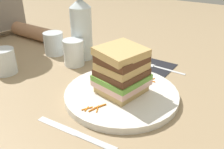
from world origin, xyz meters
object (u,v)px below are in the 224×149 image
object	(u,v)px
main_plate	(121,94)
empty_tumbler_1	(4,61)
empty_tumbler_0	(54,43)
fork	(160,67)
knife	(77,134)
juice_glass	(74,54)
water_bottle	(81,28)
napkin_dark	(153,66)
sandwich	(122,71)

from	to	relation	value
main_plate	empty_tumbler_1	size ratio (longest dim) A/B	3.75
empty_tumbler_0	main_plate	bearing A→B (deg)	-106.14
fork	knife	distance (m)	0.40
fork	empty_tumbler_1	bearing A→B (deg)	129.37
fork	knife	world-z (taller)	fork
juice_glass	knife	bearing A→B (deg)	-135.87
knife	main_plate	bearing A→B (deg)	1.20
main_plate	water_bottle	size ratio (longest dim) A/B	1.18
main_plate	fork	bearing A→B (deg)	-1.75
napkin_dark	knife	size ratio (longest dim) A/B	0.65
knife	empty_tumbler_1	distance (m)	0.39
sandwich	knife	world-z (taller)	sandwich
sandwich	knife	size ratio (longest dim) A/B	0.67
juice_glass	empty_tumbler_0	world-z (taller)	juice_glass
knife	empty_tumbler_0	world-z (taller)	empty_tumbler_0
fork	juice_glass	distance (m)	0.29
napkin_dark	empty_tumbler_1	xyz separation A→B (m)	(-0.31, 0.36, 0.04)
sandwich	fork	world-z (taller)	sandwich
main_plate	sandwich	xyz separation A→B (m)	(-0.00, -0.00, 0.07)
knife	juice_glass	xyz separation A→B (m)	(0.25, 0.25, 0.04)
sandwich	empty_tumbler_0	xyz separation A→B (m)	(0.11, 0.37, -0.04)
fork	empty_tumbler_0	bearing A→B (deg)	106.86
sandwich	fork	size ratio (longest dim) A/B	0.81
main_plate	empty_tumbler_1	world-z (taller)	empty_tumbler_1
sandwich	water_bottle	bearing A→B (deg)	61.34
knife	water_bottle	world-z (taller)	water_bottle
main_plate	water_bottle	bearing A→B (deg)	61.48
knife	juice_glass	size ratio (longest dim) A/B	2.29
napkin_dark	juice_glass	xyz separation A→B (m)	(-0.14, 0.23, 0.04)
main_plate	empty_tumbler_0	size ratio (longest dim) A/B	3.59
fork	main_plate	bearing A→B (deg)	178.25
juice_glass	water_bottle	world-z (taller)	water_bottle
knife	empty_tumbler_1	bearing A→B (deg)	77.93
empty_tumbler_1	sandwich	bearing A→B (deg)	-76.23
juice_glass	water_bottle	bearing A→B (deg)	14.50
empty_tumbler_1	fork	bearing A→B (deg)	-50.63
main_plate	napkin_dark	size ratio (longest dim) A/B	2.29
sandwich	fork	distance (m)	0.23
sandwich	knife	xyz separation A→B (m)	(-0.17, -0.00, -0.08)
sandwich	juice_glass	distance (m)	0.26
napkin_dark	empty_tumbler_0	xyz separation A→B (m)	(-0.11, 0.35, 0.04)
napkin_dark	sandwich	bearing A→B (deg)	-175.96
napkin_dark	water_bottle	bearing A→B (deg)	108.48
water_bottle	empty_tumbler_1	xyz separation A→B (m)	(-0.23, 0.12, -0.07)
main_plate	juice_glass	world-z (taller)	juice_glass
knife	empty_tumbler_0	distance (m)	0.47
napkin_dark	fork	size ratio (longest dim) A/B	0.78
sandwich	empty_tumbler_0	bearing A→B (deg)	73.74
main_plate	water_bottle	xyz separation A→B (m)	(0.14, 0.26, 0.10)
knife	empty_tumbler_1	world-z (taller)	empty_tumbler_1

